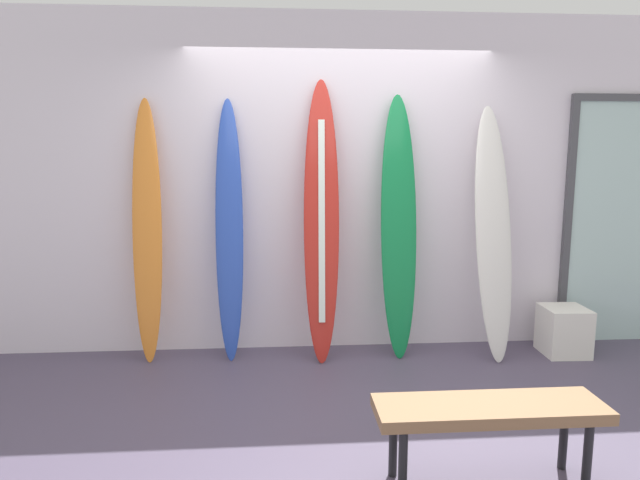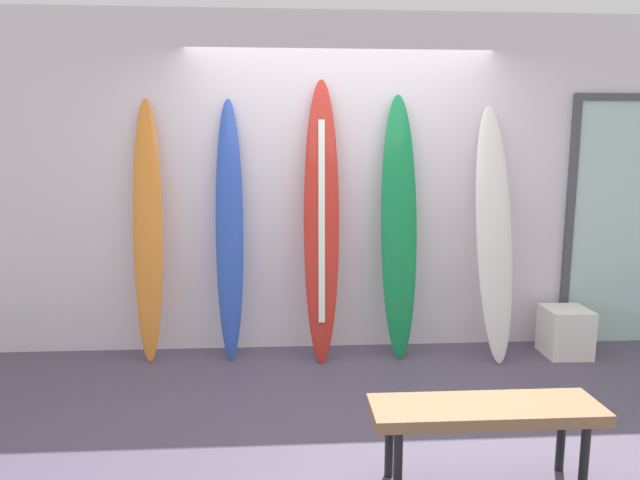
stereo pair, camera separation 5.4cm
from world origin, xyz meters
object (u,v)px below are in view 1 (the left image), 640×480
object	(u,v)px
surfboard_crimson	(321,221)
display_block_left	(564,331)
surfboard_cobalt	(229,231)
surfboard_sunset	(147,231)
bench	(489,414)
glass_door	(628,217)
surfboard_emerald	(399,227)
surfboard_ivory	(493,232)

from	to	relation	value
surfboard_crimson	display_block_left	world-z (taller)	surfboard_crimson
display_block_left	surfboard_cobalt	bearing A→B (deg)	176.79
surfboard_sunset	bench	distance (m)	2.90
display_block_left	glass_door	distance (m)	1.18
surfboard_emerald	glass_door	xyz separation A→B (m)	(2.08, 0.20, 0.04)
surfboard_emerald	bench	distance (m)	1.99
surfboard_emerald	surfboard_ivory	world-z (taller)	surfboard_emerald
surfboard_cobalt	display_block_left	size ratio (longest dim) A/B	5.28
surfboard_sunset	surfboard_cobalt	size ratio (longest dim) A/B	1.00
surfboard_ivory	glass_door	world-z (taller)	glass_door
surfboard_cobalt	surfboard_ivory	bearing A→B (deg)	-2.90
surfboard_emerald	surfboard_ivory	distance (m)	0.77
surfboard_emerald	display_block_left	distance (m)	1.65
bench	display_block_left	bearing A→B (deg)	52.77
surfboard_sunset	surfboard_crimson	size ratio (longest dim) A/B	0.93
surfboard_ivory	surfboard_cobalt	bearing A→B (deg)	177.10
surfboard_sunset	surfboard_cobalt	xyz separation A→B (m)	(0.65, -0.00, 0.00)
display_block_left	surfboard_emerald	bearing A→B (deg)	175.15
surfboard_crimson	bench	size ratio (longest dim) A/B	1.98
surfboard_ivory	bench	size ratio (longest dim) A/B	1.80
surfboard_cobalt	surfboard_ivory	world-z (taller)	surfboard_cobalt
surfboard_crimson	glass_door	world-z (taller)	surfboard_crimson
surfboard_emerald	bench	bearing A→B (deg)	-87.96
glass_door	bench	size ratio (longest dim) A/B	1.89
surfboard_ivory	bench	bearing A→B (deg)	-111.26
surfboard_ivory	display_block_left	bearing A→B (deg)	-4.25
surfboard_emerald	surfboard_sunset	bearing A→B (deg)	178.91
surfboard_crimson	display_block_left	bearing A→B (deg)	-2.81
surfboard_cobalt	bench	world-z (taller)	surfboard_cobalt
surfboard_cobalt	glass_door	bearing A→B (deg)	2.65
surfboard_emerald	surfboard_cobalt	bearing A→B (deg)	178.47
display_block_left	surfboard_crimson	bearing A→B (deg)	177.19
glass_door	bench	distance (m)	2.97
surfboard_crimson	surfboard_ivory	world-z (taller)	surfboard_crimson
surfboard_sunset	surfboard_ivory	world-z (taller)	surfboard_sunset
surfboard_emerald	display_block_left	world-z (taller)	surfboard_emerald
glass_door	bench	xyz separation A→B (m)	(-2.01, -2.06, -0.73)
surfboard_sunset	surfboard_emerald	xyz separation A→B (m)	(2.02, -0.04, 0.02)
surfboard_cobalt	display_block_left	bearing A→B (deg)	-3.21
surfboard_sunset	bench	bearing A→B (deg)	-42.39
surfboard_cobalt	display_block_left	world-z (taller)	surfboard_cobalt
surfboard_cobalt	surfboard_emerald	world-z (taller)	surfboard_emerald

